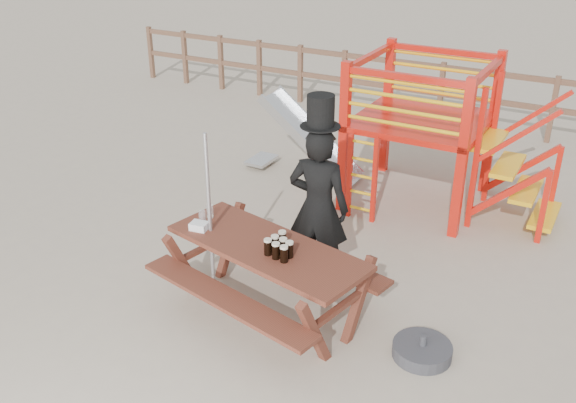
% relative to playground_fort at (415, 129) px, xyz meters
% --- Properties ---
extents(ground, '(60.00, 60.00, 0.00)m').
position_rel_playground_fort_xyz_m(ground, '(-0.12, -3.58, -1.07)').
color(ground, tan).
rests_on(ground, ground).
extents(back_fence, '(15.09, 0.09, 1.20)m').
position_rel_playground_fort_xyz_m(back_fence, '(-0.12, 3.42, -0.34)').
color(back_fence, brown).
rests_on(back_fence, ground).
extents(playground_fort, '(4.71, 1.84, 2.10)m').
position_rel_playground_fort_xyz_m(playground_fort, '(0.00, 0.00, 0.00)').
color(playground_fort, red).
rests_on(playground_fort, ground).
extents(picnic_table, '(2.41, 1.90, 0.83)m').
position_rel_playground_fort_xyz_m(picnic_table, '(-0.37, -3.42, -0.55)').
color(picnic_table, brown).
rests_on(picnic_table, ground).
extents(man_with_hat, '(0.74, 0.53, 2.21)m').
position_rel_playground_fort_xyz_m(man_with_hat, '(-0.19, -2.60, -0.08)').
color(man_with_hat, black).
rests_on(man_with_hat, ground).
extents(metal_pole, '(0.04, 0.04, 1.92)m').
position_rel_playground_fort_xyz_m(metal_pole, '(-1.05, -3.44, -0.11)').
color(metal_pole, '#B2B2B7').
rests_on(metal_pole, ground).
extents(parasol_base, '(0.58, 0.58, 0.24)m').
position_rel_playground_fort_xyz_m(parasol_base, '(1.30, -3.31, -1.00)').
color(parasol_base, '#35353A').
rests_on(parasol_base, ground).
extents(paper_bag, '(0.20, 0.16, 0.08)m').
position_rel_playground_fort_xyz_m(paper_bag, '(-1.16, -3.48, -0.20)').
color(paper_bag, white).
rests_on(paper_bag, picnic_table).
extents(stout_pints, '(0.29, 0.33, 0.17)m').
position_rel_playground_fort_xyz_m(stout_pints, '(-0.16, -3.52, -0.15)').
color(stout_pints, black).
rests_on(stout_pints, picnic_table).
extents(empty_glasses, '(0.09, 0.24, 0.15)m').
position_rel_playground_fort_xyz_m(empty_glasses, '(-1.21, -3.28, -0.17)').
color(empty_glasses, silver).
rests_on(empty_glasses, picnic_table).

